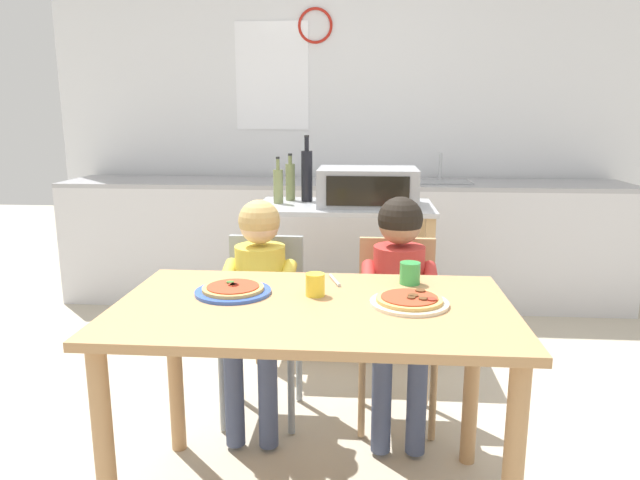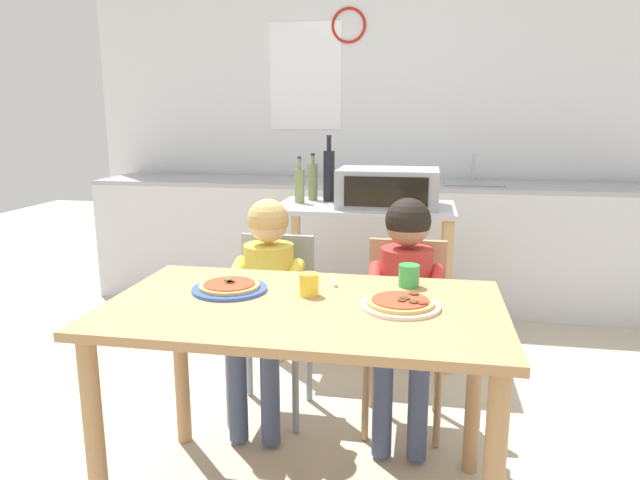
{
  "view_description": "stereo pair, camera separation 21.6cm",
  "coord_description": "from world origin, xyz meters",
  "px_view_note": "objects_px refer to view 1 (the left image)",
  "views": [
    {
      "loc": [
        0.17,
        -1.8,
        1.37
      ],
      "look_at": [
        0.0,
        0.3,
        0.91
      ],
      "focal_mm": 32.42,
      "sensor_mm": 36.0,
      "label": 1
    },
    {
      "loc": [
        0.38,
        -1.77,
        1.37
      ],
      "look_at": [
        0.0,
        0.3,
        0.91
      ],
      "focal_mm": 32.42,
      "sensor_mm": 36.0,
      "label": 2
    }
  ],
  "objects_px": {
    "kitchen_island_cart": "(345,255)",
    "child_in_red_shirt": "(399,286)",
    "dining_chair_left": "(264,313)",
    "pizza_plate_cream": "(409,301)",
    "child_in_yellow_shirt": "(258,288)",
    "drinking_cup_green": "(410,273)",
    "bottle_clear_vinegar": "(290,181)",
    "bottle_squat_spirits": "(278,185)",
    "dining_chair_right": "(397,316)",
    "dining_table": "(313,336)",
    "toaster_oven": "(368,187)",
    "serving_spoon": "(335,280)",
    "bottle_tall_green_wine": "(307,175)",
    "drinking_cup_yellow": "(315,285)",
    "pizza_plate_blue_rimmed": "(233,290)"
  },
  "relations": [
    {
      "from": "pizza_plate_blue_rimmed",
      "to": "drinking_cup_yellow",
      "type": "bearing_deg",
      "value": -0.27
    },
    {
      "from": "dining_chair_right",
      "to": "bottle_squat_spirits",
      "type": "bearing_deg",
      "value": 129.67
    },
    {
      "from": "dining_chair_left",
      "to": "child_in_red_shirt",
      "type": "distance_m",
      "value": 0.64
    },
    {
      "from": "child_in_red_shirt",
      "to": "pizza_plate_cream",
      "type": "xyz_separation_m",
      "value": [
        0.0,
        -0.53,
        0.11
      ]
    },
    {
      "from": "child_in_yellow_shirt",
      "to": "child_in_red_shirt",
      "type": "distance_m",
      "value": 0.6
    },
    {
      "from": "kitchen_island_cart",
      "to": "bottle_tall_green_wine",
      "type": "relative_size",
      "value": 2.59
    },
    {
      "from": "drinking_cup_green",
      "to": "child_in_yellow_shirt",
      "type": "bearing_deg",
      "value": 154.91
    },
    {
      "from": "dining_table",
      "to": "drinking_cup_green",
      "type": "xyz_separation_m",
      "value": [
        0.33,
        0.26,
        0.15
      ]
    },
    {
      "from": "dining_chair_right",
      "to": "child_in_yellow_shirt",
      "type": "height_order",
      "value": "child_in_yellow_shirt"
    },
    {
      "from": "toaster_oven",
      "to": "child_in_yellow_shirt",
      "type": "height_order",
      "value": "toaster_oven"
    },
    {
      "from": "kitchen_island_cart",
      "to": "child_in_yellow_shirt",
      "type": "bearing_deg",
      "value": -111.12
    },
    {
      "from": "kitchen_island_cart",
      "to": "bottle_clear_vinegar",
      "type": "xyz_separation_m",
      "value": [
        -0.33,
        0.15,
        0.41
      ]
    },
    {
      "from": "bottle_tall_green_wine",
      "to": "serving_spoon",
      "type": "relative_size",
      "value": 2.73
    },
    {
      "from": "toaster_oven",
      "to": "drinking_cup_green",
      "type": "xyz_separation_m",
      "value": [
        0.16,
        -1.16,
        -0.17
      ]
    },
    {
      "from": "bottle_tall_green_wine",
      "to": "bottle_squat_spirits",
      "type": "bearing_deg",
      "value": -148.2
    },
    {
      "from": "dining_table",
      "to": "dining_chair_right",
      "type": "distance_m",
      "value": 0.76
    },
    {
      "from": "child_in_yellow_shirt",
      "to": "child_in_red_shirt",
      "type": "height_order",
      "value": "child_in_red_shirt"
    },
    {
      "from": "dining_chair_left",
      "to": "pizza_plate_cream",
      "type": "xyz_separation_m",
      "value": [
        0.6,
        -0.66,
        0.29
      ]
    },
    {
      "from": "dining_chair_left",
      "to": "drinking_cup_green",
      "type": "distance_m",
      "value": 0.81
    },
    {
      "from": "dining_chair_left",
      "to": "pizza_plate_blue_rimmed",
      "type": "height_order",
      "value": "dining_chair_left"
    },
    {
      "from": "kitchen_island_cart",
      "to": "child_in_red_shirt",
      "type": "relative_size",
      "value": 0.98
    },
    {
      "from": "bottle_squat_spirits",
      "to": "pizza_plate_cream",
      "type": "relative_size",
      "value": 1.03
    },
    {
      "from": "pizza_plate_cream",
      "to": "bottle_clear_vinegar",
      "type": "bearing_deg",
      "value": 110.82
    },
    {
      "from": "bottle_clear_vinegar",
      "to": "pizza_plate_blue_rimmed",
      "type": "relative_size",
      "value": 1.04
    },
    {
      "from": "dining_table",
      "to": "serving_spoon",
      "type": "relative_size",
      "value": 9.33
    },
    {
      "from": "bottle_clear_vinegar",
      "to": "child_in_red_shirt",
      "type": "bearing_deg",
      "value": -59.99
    },
    {
      "from": "pizza_plate_cream",
      "to": "drinking_cup_green",
      "type": "height_order",
      "value": "drinking_cup_green"
    },
    {
      "from": "dining_table",
      "to": "pizza_plate_cream",
      "type": "distance_m",
      "value": 0.34
    },
    {
      "from": "bottle_squat_spirits",
      "to": "drinking_cup_green",
      "type": "xyz_separation_m",
      "value": [
        0.66,
        -1.19,
        -0.17
      ]
    },
    {
      "from": "pizza_plate_blue_rimmed",
      "to": "pizza_plate_cream",
      "type": "height_order",
      "value": "same"
    },
    {
      "from": "bottle_clear_vinegar",
      "to": "serving_spoon",
      "type": "bearing_deg",
      "value": -75.69
    },
    {
      "from": "kitchen_island_cart",
      "to": "dining_table",
      "type": "bearing_deg",
      "value": -92.12
    },
    {
      "from": "bottle_tall_green_wine",
      "to": "pizza_plate_cream",
      "type": "height_order",
      "value": "bottle_tall_green_wine"
    },
    {
      "from": "child_in_yellow_shirt",
      "to": "drinking_cup_green",
      "type": "bearing_deg",
      "value": -25.09
    },
    {
      "from": "toaster_oven",
      "to": "drinking_cup_yellow",
      "type": "height_order",
      "value": "toaster_oven"
    },
    {
      "from": "pizza_plate_cream",
      "to": "toaster_oven",
      "type": "bearing_deg",
      "value": 95.61
    },
    {
      "from": "dining_table",
      "to": "dining_chair_right",
      "type": "bearing_deg",
      "value": 64.86
    },
    {
      "from": "kitchen_island_cart",
      "to": "drinking_cup_yellow",
      "type": "bearing_deg",
      "value": -92.27
    },
    {
      "from": "dining_chair_left",
      "to": "serving_spoon",
      "type": "xyz_separation_m",
      "value": [
        0.35,
        -0.41,
        0.28
      ]
    },
    {
      "from": "child_in_yellow_shirt",
      "to": "dining_chair_right",
      "type": "bearing_deg",
      "value": 11.55
    },
    {
      "from": "kitchen_island_cart",
      "to": "bottle_tall_green_wine",
      "type": "height_order",
      "value": "bottle_tall_green_wine"
    },
    {
      "from": "kitchen_island_cart",
      "to": "bottle_tall_green_wine",
      "type": "bearing_deg",
      "value": 152.79
    },
    {
      "from": "toaster_oven",
      "to": "serving_spoon",
      "type": "height_order",
      "value": "toaster_oven"
    },
    {
      "from": "bottle_clear_vinegar",
      "to": "pizza_plate_cream",
      "type": "bearing_deg",
      "value": -69.18
    },
    {
      "from": "toaster_oven",
      "to": "drinking_cup_green",
      "type": "bearing_deg",
      "value": -82.34
    },
    {
      "from": "bottle_tall_green_wine",
      "to": "child_in_yellow_shirt",
      "type": "height_order",
      "value": "bottle_tall_green_wine"
    },
    {
      "from": "child_in_yellow_shirt",
      "to": "drinking_cup_green",
      "type": "distance_m",
      "value": 0.7
    },
    {
      "from": "bottle_tall_green_wine",
      "to": "dining_chair_left",
      "type": "xyz_separation_m",
      "value": [
        -0.11,
        -0.87,
        -0.54
      ]
    },
    {
      "from": "dining_chair_right",
      "to": "drinking_cup_yellow",
      "type": "height_order",
      "value": "drinking_cup_yellow"
    },
    {
      "from": "bottle_tall_green_wine",
      "to": "child_in_red_shirt",
      "type": "height_order",
      "value": "bottle_tall_green_wine"
    }
  ]
}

